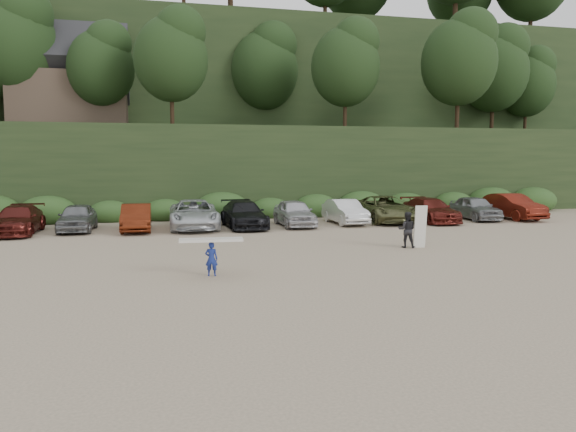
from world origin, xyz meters
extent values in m
plane|color=tan|center=(0.00, 0.00, 0.00)|extent=(120.00, 120.00, 0.00)
cube|color=black|center=(0.00, 22.00, 3.00)|extent=(80.00, 14.00, 6.00)
cube|color=black|center=(0.00, 40.00, 8.00)|extent=(90.00, 30.00, 16.00)
ellipsoid|color=black|center=(0.00, 22.00, 11.00)|extent=(66.00, 12.00, 10.00)
cube|color=#2B491E|center=(-0.55, 14.50, 0.60)|extent=(46.20, 2.00, 1.20)
cube|color=brown|center=(-12.00, 24.00, 8.00)|extent=(8.00, 6.00, 4.00)
imported|color=#4E1611|center=(-13.11, 9.80, 0.72)|extent=(2.13, 5.01, 1.44)
imported|color=slate|center=(-10.31, 10.29, 0.73)|extent=(1.88, 4.36, 1.47)
imported|color=#5D200E|center=(-7.27, 9.60, 0.72)|extent=(1.56, 4.36, 1.43)
imported|color=silver|center=(-4.22, 9.91, 0.79)|extent=(2.83, 5.77, 1.58)
imported|color=black|center=(-1.49, 9.64, 0.73)|extent=(2.26, 5.14, 1.47)
imported|color=#BDBCC1|center=(1.42, 9.62, 0.76)|extent=(1.81, 4.47, 1.52)
imported|color=silver|center=(4.61, 10.01, 0.72)|extent=(1.60, 4.38, 1.43)
imported|color=brown|center=(7.29, 10.35, 0.78)|extent=(2.90, 5.76, 1.57)
imported|color=maroon|center=(9.93, 9.61, 0.72)|extent=(2.05, 4.98, 1.44)
imported|color=gray|center=(13.29, 10.11, 0.75)|extent=(1.99, 4.46, 1.49)
imported|color=#5F180E|center=(15.77, 9.92, 0.80)|extent=(2.06, 4.97, 1.60)
imported|color=navy|center=(-4.65, -2.81, 0.57)|extent=(0.46, 0.36, 1.14)
cube|color=silver|center=(-4.65, -2.81, 1.21)|extent=(2.12, 0.74, 0.08)
imported|color=black|center=(4.21, 1.02, 0.78)|extent=(0.94, 0.86, 1.57)
cube|color=silver|center=(4.71, 0.77, 0.92)|extent=(0.54, 0.32, 1.85)
camera|label=1|loc=(-6.60, -21.09, 3.89)|focal=35.00mm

